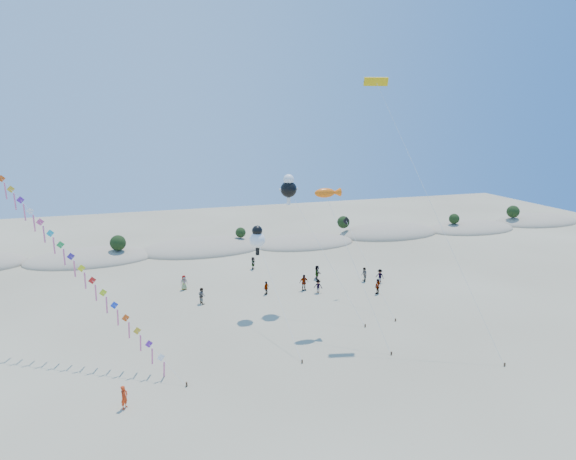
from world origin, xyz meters
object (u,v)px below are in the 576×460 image
Objects in this scene: fish_kite at (328,193)px; parafoil_kite at (379,88)px; kite_train at (41,224)px; flyer_foreground at (124,397)px.

parafoil_kite reaches higher than fish_kite.
kite_train is 12.46× the size of flyer_foreground.
fish_kite reaches higher than flyer_foreground.
parafoil_kite is at bearing -8.68° from fish_kite.
flyer_foreground is (-18.69, -9.42, -11.98)m from fish_kite.
parafoil_kite is 32.73m from flyer_foreground.
kite_train is 16.93m from flyer_foreground.
kite_train is 1.59× the size of fish_kite.
fish_kite is 7.83× the size of flyer_foreground.
parafoil_kite reaches higher than flyer_foreground.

